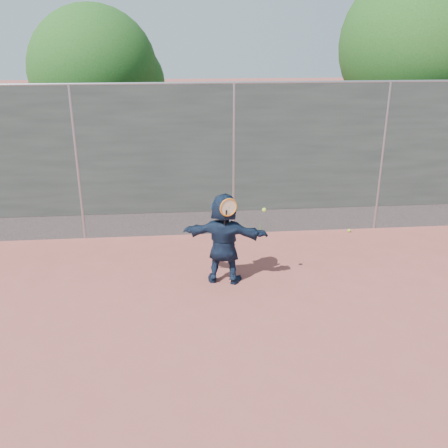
{
  "coord_description": "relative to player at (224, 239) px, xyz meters",
  "views": [
    {
      "loc": [
        -1.06,
        -5.99,
        3.88
      ],
      "look_at": [
        -0.38,
        1.41,
        1.01
      ],
      "focal_mm": 40.0,
      "sensor_mm": 36.0,
      "label": 1
    }
  ],
  "objects": [
    {
      "name": "ground",
      "position": [
        0.38,
        -1.41,
        -0.76
      ],
      "size": [
        80.0,
        80.0,
        0.0
      ],
      "primitive_type": "plane",
      "color": "#9E4C42",
      "rests_on": "ground"
    },
    {
      "name": "weed_clump",
      "position": [
        0.68,
        1.97,
        -0.62
      ],
      "size": [
        0.68,
        0.07,
        0.3
      ],
      "color": "#387226",
      "rests_on": "ground"
    },
    {
      "name": "tree_right",
      "position": [
        5.07,
        4.34,
        2.73
      ],
      "size": [
        3.78,
        3.6,
        5.39
      ],
      "color": "#382314",
      "rests_on": "ground"
    },
    {
      "name": "fence",
      "position": [
        0.38,
        2.09,
        0.82
      ],
      "size": [
        20.0,
        0.06,
        3.03
      ],
      "color": "#38423D",
      "rests_on": "ground"
    },
    {
      "name": "swing_action",
      "position": [
        0.1,
        -0.19,
        0.58
      ],
      "size": [
        0.75,
        0.16,
        0.51
      ],
      "color": "orange",
      "rests_on": "ground"
    },
    {
      "name": "player",
      "position": [
        0.0,
        0.0,
        0.0
      ],
      "size": [
        1.47,
        0.77,
        1.52
      ],
      "primitive_type": "imported",
      "rotation": [
        0.0,
        0.0,
        2.9
      ],
      "color": "#15243B",
      "rests_on": "ground"
    },
    {
      "name": "ball_ground",
      "position": [
        2.78,
        1.91,
        -0.72
      ],
      "size": [
        0.07,
        0.07,
        0.07
      ],
      "primitive_type": "sphere",
      "color": "#A2D930",
      "rests_on": "ground"
    },
    {
      "name": "tree_left",
      "position": [
        -2.47,
        5.14,
        2.18
      ],
      "size": [
        3.15,
        3.0,
        4.53
      ],
      "color": "#382314",
      "rests_on": "ground"
    }
  ]
}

